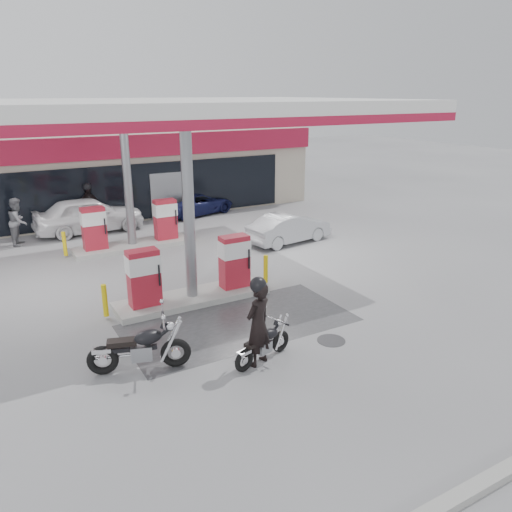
{
  "coord_description": "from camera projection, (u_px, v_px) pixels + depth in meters",
  "views": [
    {
      "loc": [
        -5.08,
        -10.64,
        5.84
      ],
      "look_at": [
        1.89,
        1.55,
        1.2
      ],
      "focal_mm": 35.0,
      "sensor_mm": 36.0,
      "label": 1
    }
  ],
  "objects": [
    {
      "name": "pump_island_far",
      "position": [
        131.0,
        230.0,
        19.37
      ],
      "size": [
        5.14,
        1.3,
        1.78
      ],
      "color": "#9E9E99",
      "rests_on": "ground"
    },
    {
      "name": "biker_walking",
      "position": [
        89.0,
        207.0,
        22.06
      ],
      "size": [
        1.22,
        0.78,
        1.93
      ],
      "primitive_type": "imported",
      "rotation": [
        0.0,
        0.0,
        0.29
      ],
      "color": "black",
      "rests_on": "ground"
    },
    {
      "name": "pump_island_near",
      "position": [
        192.0,
        278.0,
        14.42
      ],
      "size": [
        5.14,
        1.3,
        1.78
      ],
      "color": "#9E9E99",
      "rests_on": "ground"
    },
    {
      "name": "hatchback_silver",
      "position": [
        289.0,
        228.0,
        20.13
      ],
      "size": [
        3.75,
        1.73,
        1.19
      ],
      "primitive_type": "imported",
      "rotation": [
        0.0,
        0.0,
        1.7
      ],
      "color": "#ADB0B6",
      "rests_on": "ground"
    },
    {
      "name": "parked_car_right",
      "position": [
        197.0,
        204.0,
        24.84
      ],
      "size": [
        4.14,
        2.66,
        1.06
      ],
      "primitive_type": "imported",
      "rotation": [
        0.0,
        0.0,
        1.82
      ],
      "color": "#151946",
      "rests_on": "ground"
    },
    {
      "name": "canopy",
      "position": [
        148.0,
        111.0,
        15.46
      ],
      "size": [
        16.0,
        10.02,
        5.51
      ],
      "color": "silver",
      "rests_on": "ground"
    },
    {
      "name": "drain_cover",
      "position": [
        331.0,
        340.0,
        12.29
      ],
      "size": [
        0.7,
        0.7,
        0.01
      ],
      "primitive_type": "cylinder",
      "color": "#38383A",
      "rests_on": "ground"
    },
    {
      "name": "sedan_white",
      "position": [
        89.0,
        215.0,
        21.54
      ],
      "size": [
        4.64,
        1.99,
        1.56
      ],
      "primitive_type": "imported",
      "rotation": [
        0.0,
        0.0,
        1.6
      ],
      "color": "white",
      "rests_on": "ground"
    },
    {
      "name": "ground",
      "position": [
        223.0,
        327.0,
        12.99
      ],
      "size": [
        90.0,
        90.0,
        0.0
      ],
      "primitive_type": "plane",
      "color": "gray",
      "rests_on": "ground"
    },
    {
      "name": "store_building",
      "position": [
        85.0,
        170.0,
        25.5
      ],
      "size": [
        22.0,
        8.22,
        4.0
      ],
      "color": "#B6AD99",
      "rests_on": "ground"
    },
    {
      "name": "attendant",
      "position": [
        18.0,
        221.0,
        19.75
      ],
      "size": [
        0.99,
        1.11,
        1.89
      ],
      "primitive_type": "imported",
      "rotation": [
        0.0,
        0.0,
        1.21
      ],
      "color": "slate",
      "rests_on": "ground"
    },
    {
      "name": "main_motorcycle",
      "position": [
        264.0,
        345.0,
        11.27
      ],
      "size": [
        1.7,
        0.75,
        0.89
      ],
      "rotation": [
        0.0,
        0.0,
        0.29
      ],
      "color": "black",
      "rests_on": "ground"
    },
    {
      "name": "biker_main",
      "position": [
        258.0,
        324.0,
        10.95
      ],
      "size": [
        0.84,
        0.7,
        1.95
      ],
      "primitive_type": "imported",
      "rotation": [
        0.0,
        0.0,
        3.53
      ],
      "color": "black",
      "rests_on": "ground"
    },
    {
      "name": "parked_motorcycle",
      "position": [
        141.0,
        349.0,
        10.84
      ],
      "size": [
        2.18,
        1.09,
        1.15
      ],
      "rotation": [
        0.0,
        0.0,
        -0.31
      ],
      "color": "black",
      "rests_on": "ground"
    },
    {
      "name": "wet_patch",
      "position": [
        239.0,
        323.0,
        13.23
      ],
      "size": [
        6.0,
        3.0,
        0.0
      ],
      "primitive_type": "cube",
      "color": "#4C4C4F",
      "rests_on": "ground"
    },
    {
      "name": "kerb",
      "position": [
        436.0,
        511.0,
        7.2
      ],
      "size": [
        28.0,
        0.25,
        0.15
      ],
      "primitive_type": "cube",
      "color": "gray",
      "rests_on": "ground"
    }
  ]
}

